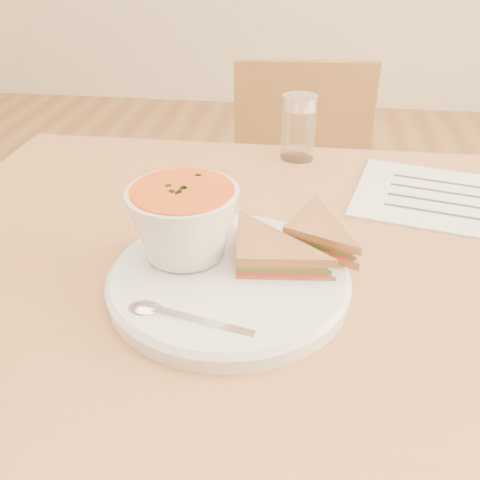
% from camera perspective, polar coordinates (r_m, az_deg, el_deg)
% --- Properties ---
extents(dining_table, '(1.00, 0.70, 0.75)m').
position_cam_1_polar(dining_table, '(0.92, 4.52, -21.32)').
color(dining_table, brown).
rests_on(dining_table, floor).
extents(chair_far, '(0.38, 0.38, 0.80)m').
position_cam_1_polar(chair_far, '(1.38, 6.42, 0.47)').
color(chair_far, brown).
rests_on(chair_far, floor).
extents(plate, '(0.32, 0.32, 0.02)m').
position_cam_1_polar(plate, '(0.59, -1.21, -4.38)').
color(plate, white).
rests_on(plate, dining_table).
extents(soup_bowl, '(0.14, 0.14, 0.09)m').
position_cam_1_polar(soup_bowl, '(0.60, -5.97, 1.57)').
color(soup_bowl, white).
rests_on(soup_bowl, plate).
extents(sandwich_half_a, '(0.12, 0.12, 0.03)m').
position_cam_1_polar(sandwich_half_a, '(0.57, -0.46, -3.36)').
color(sandwich_half_a, '#B77A40').
rests_on(sandwich_half_a, plate).
extents(sandwich_half_b, '(0.12, 0.12, 0.03)m').
position_cam_1_polar(sandwich_half_b, '(0.61, 4.52, 0.27)').
color(sandwich_half_b, '#B77A40').
rests_on(sandwich_half_b, plate).
extents(spoon, '(0.18, 0.07, 0.01)m').
position_cam_1_polar(spoon, '(0.52, -5.19, -8.47)').
color(spoon, silver).
rests_on(spoon, plate).
extents(paper_menu, '(0.32, 0.27, 0.00)m').
position_cam_1_polar(paper_menu, '(0.84, 21.99, 3.99)').
color(paper_menu, white).
rests_on(paper_menu, dining_table).
extents(condiment_shaker, '(0.07, 0.07, 0.11)m').
position_cam_1_polar(condiment_shaker, '(0.91, 6.26, 11.83)').
color(condiment_shaker, silver).
rests_on(condiment_shaker, dining_table).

